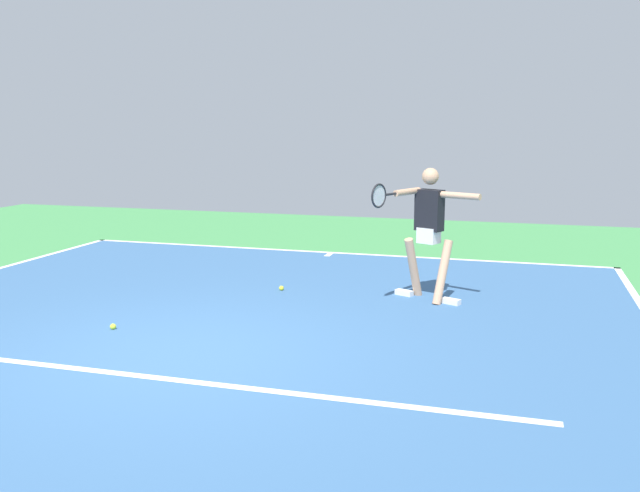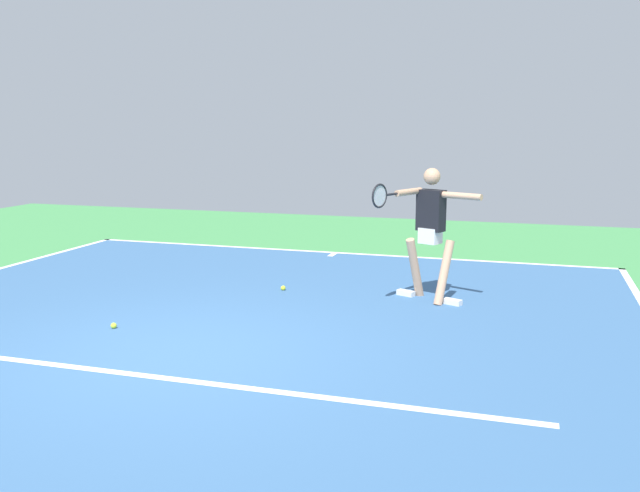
# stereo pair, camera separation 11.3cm
# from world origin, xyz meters

# --- Properties ---
(ground_plane) EXTENTS (20.84, 20.84, 0.00)m
(ground_plane) POSITION_xyz_m (0.00, 0.00, 0.00)
(ground_plane) COLOR #428E4C
(court_surface) EXTENTS (9.46, 11.45, 0.00)m
(court_surface) POSITION_xyz_m (0.00, 0.00, 0.00)
(court_surface) COLOR #38608E
(court_surface) RESTS_ON ground_plane
(court_line_baseline_near) EXTENTS (9.46, 0.10, 0.01)m
(court_line_baseline_near) POSITION_xyz_m (0.00, -5.68, 0.00)
(court_line_baseline_near) COLOR white
(court_line_baseline_near) RESTS_ON ground_plane
(court_line_service) EXTENTS (7.10, 0.10, 0.01)m
(court_line_service) POSITION_xyz_m (0.00, 0.61, 0.00)
(court_line_service) COLOR white
(court_line_service) RESTS_ON ground_plane
(court_line_centre_mark) EXTENTS (0.10, 0.30, 0.01)m
(court_line_centre_mark) POSITION_xyz_m (0.00, -5.48, 0.00)
(court_line_centre_mark) COLOR white
(court_line_centre_mark) RESTS_ON ground_plane
(tennis_player) EXTENTS (1.23, 1.16, 1.72)m
(tennis_player) POSITION_xyz_m (-2.04, -2.83, 0.97)
(tennis_player) COLOR tan
(tennis_player) RESTS_ON ground_plane
(tennis_ball_by_sideline) EXTENTS (0.07, 0.07, 0.07)m
(tennis_ball_by_sideline) POSITION_xyz_m (-0.08, -2.79, 0.03)
(tennis_ball_by_sideline) COLOR yellow
(tennis_ball_by_sideline) RESTS_ON ground_plane
(tennis_ball_far_corner) EXTENTS (0.07, 0.07, 0.07)m
(tennis_ball_far_corner) POSITION_xyz_m (1.11, -0.57, 0.03)
(tennis_ball_far_corner) COLOR #CCE033
(tennis_ball_far_corner) RESTS_ON ground_plane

